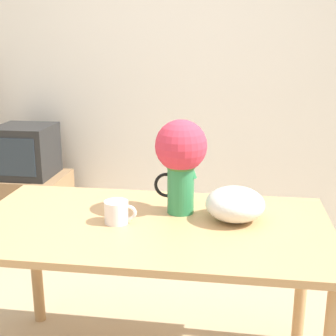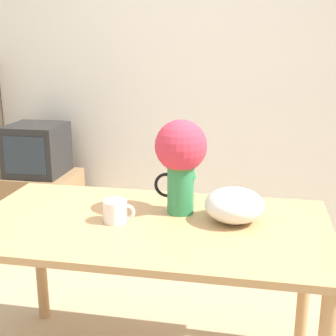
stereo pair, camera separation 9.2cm
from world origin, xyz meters
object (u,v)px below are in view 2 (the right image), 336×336
(coffee_mug, at_px, (116,211))
(white_bowl, at_px, (234,205))
(tv_set, at_px, (37,149))
(flower_vase, at_px, (181,155))

(coffee_mug, relative_size, white_bowl, 0.54)
(white_bowl, xyz_separation_m, tv_set, (-1.59, 1.38, -0.15))
(coffee_mug, xyz_separation_m, tv_set, (-1.10, 1.48, -0.13))
(flower_vase, height_order, coffee_mug, flower_vase)
(white_bowl, height_order, tv_set, white_bowl)
(coffee_mug, bearing_deg, tv_set, 126.51)
(flower_vase, xyz_separation_m, white_bowl, (0.24, -0.06, -0.19))
(flower_vase, relative_size, tv_set, 1.01)
(white_bowl, relative_size, tv_set, 0.61)
(tv_set, bearing_deg, coffee_mug, -53.49)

